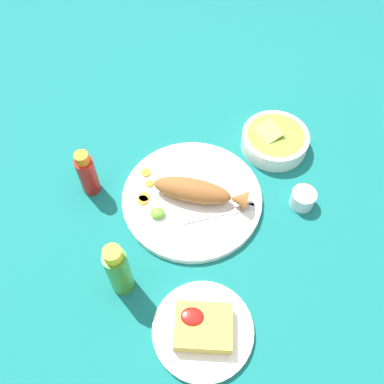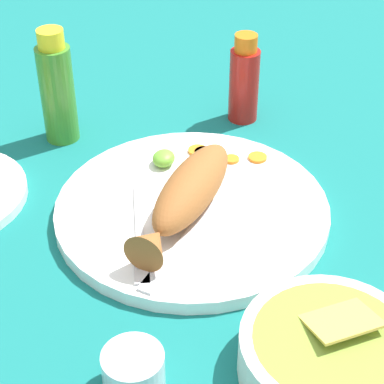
{
  "view_description": "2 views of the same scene",
  "coord_description": "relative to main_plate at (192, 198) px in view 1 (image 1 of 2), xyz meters",
  "views": [
    {
      "loc": [
        -0.03,
        0.58,
        0.92
      ],
      "look_at": [
        0.0,
        0.0,
        0.04
      ],
      "focal_mm": 40.0,
      "sensor_mm": 36.0,
      "label": 1
    },
    {
      "loc": [
        -0.69,
        -0.16,
        0.56
      ],
      "look_at": [
        0.0,
        0.0,
        0.04
      ],
      "focal_mm": 65.0,
      "sensor_mm": 36.0,
      "label": 2
    }
  ],
  "objects": [
    {
      "name": "main_plate",
      "position": [
        0.0,
        0.0,
        0.0
      ],
      "size": [
        0.35,
        0.35,
        0.02
      ],
      "primitive_type": "cylinder",
      "color": "white",
      "rests_on": "ground_plane"
    },
    {
      "name": "carrot_slice_far",
      "position": [
        0.12,
        0.01,
        0.01
      ],
      "size": [
        0.03,
        0.03,
        0.0
      ],
      "primitive_type": "cylinder",
      "color": "orange",
      "rests_on": "main_plate"
    },
    {
      "name": "carrot_slice_near",
      "position": [
        0.11,
        -0.03,
        0.01
      ],
      "size": [
        0.02,
        0.02,
        0.0
      ],
      "primitive_type": "cylinder",
      "color": "orange",
      "rests_on": "main_plate"
    },
    {
      "name": "hot_sauce_bottle_green",
      "position": [
        0.14,
        0.23,
        0.07
      ],
      "size": [
        0.05,
        0.05,
        0.17
      ],
      "color": "#3D8428",
      "rests_on": "ground_plane"
    },
    {
      "name": "fried_fish",
      "position": [
        -0.02,
        0.0,
        0.04
      ],
      "size": [
        0.24,
        0.1,
        0.06
      ],
      "rotation": [
        0.0,
        0.0,
        -0.17
      ],
      "color": "#935628",
      "rests_on": "main_plate"
    },
    {
      "name": "carrot_slice_extra",
      "position": [
        0.12,
        0.02,
        0.01
      ],
      "size": [
        0.03,
        0.03,
        0.0
      ],
      "primitive_type": "cylinder",
      "color": "orange",
      "rests_on": "main_plate"
    },
    {
      "name": "carrot_slice_mid",
      "position": [
        0.12,
        -0.07,
        0.01
      ],
      "size": [
        0.03,
        0.03,
        0.0
      ],
      "primitive_type": "cylinder",
      "color": "orange",
      "rests_on": "main_plate"
    },
    {
      "name": "lime_wedge_main",
      "position": [
        0.08,
        0.06,
        0.02
      ],
      "size": [
        0.04,
        0.03,
        0.02
      ],
      "primitive_type": "ellipsoid",
      "color": "#6BB233",
      "rests_on": "main_plate"
    },
    {
      "name": "ground_plane",
      "position": [
        0.0,
        0.0,
        -0.01
      ],
      "size": [
        4.0,
        4.0,
        0.0
      ],
      "primitive_type": "plane",
      "color": "#146B66"
    },
    {
      "name": "fork_far",
      "position": [
        -0.08,
        0.05,
        0.01
      ],
      "size": [
        0.18,
        0.07,
        0.0
      ],
      "rotation": [
        0.0,
        0.0,
        9.75
      ],
      "color": "silver",
      "rests_on": "main_plate"
    },
    {
      "name": "hot_sauce_bottle_red",
      "position": [
        0.26,
        -0.02,
        0.06
      ],
      "size": [
        0.05,
        0.05,
        0.14
      ],
      "color": "#B21914",
      "rests_on": "ground_plane"
    },
    {
      "name": "fries_pile",
      "position": [
        -0.04,
        0.33,
        0.02
      ],
      "size": [
        0.12,
        0.1,
        0.04
      ],
      "color": "gold",
      "rests_on": "side_plate_fries"
    },
    {
      "name": "guacamole_bowl",
      "position": [
        -0.22,
        -0.19,
        0.02
      ],
      "size": [
        0.18,
        0.18,
        0.06
      ],
      "color": "white",
      "rests_on": "ground_plane"
    },
    {
      "name": "salt_cup",
      "position": [
        -0.28,
        -0.01,
        0.01
      ],
      "size": [
        0.06,
        0.06,
        0.05
      ],
      "color": "silver",
      "rests_on": "ground_plane"
    },
    {
      "name": "side_plate_fries",
      "position": [
        -0.04,
        0.33,
        -0.0
      ],
      "size": [
        0.22,
        0.22,
        0.01
      ],
      "primitive_type": "cylinder",
      "color": "white",
      "rests_on": "ground_plane"
    },
    {
      "name": "fork_near",
      "position": [
        -0.09,
        -0.0,
        0.01
      ],
      "size": [
        0.18,
        0.06,
        0.0
      ],
      "rotation": [
        0.0,
        0.0,
        9.19
      ],
      "color": "silver",
      "rests_on": "main_plate"
    }
  ]
}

